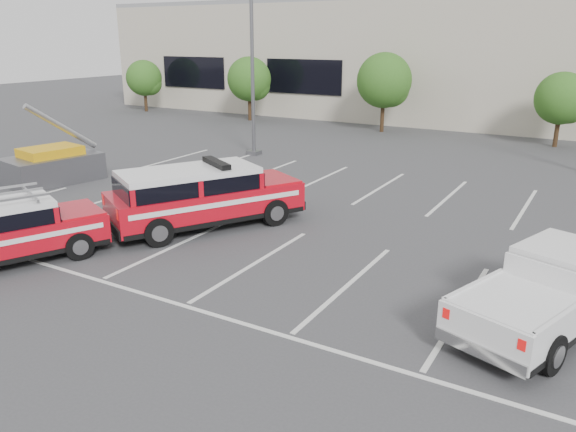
{
  "coord_description": "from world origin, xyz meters",
  "views": [
    {
      "loc": [
        7.71,
        -11.45,
        5.76
      ],
      "look_at": [
        0.33,
        1.19,
        1.05
      ],
      "focal_mm": 35.0,
      "sensor_mm": 36.0,
      "label": 1
    }
  ],
  "objects_px": {
    "white_pickup": "(552,296)",
    "ladder_suv": "(3,236)",
    "tree_mid_right": "(563,100)",
    "light_pole_left": "(252,48)",
    "convention_building": "(505,51)",
    "utility_rig": "(49,166)",
    "tree_left": "(251,81)",
    "fire_chief_suv": "(203,201)",
    "tree_mid_left": "(386,82)",
    "tree_far_left": "(145,79)"
  },
  "relations": [
    {
      "from": "fire_chief_suv",
      "to": "utility_rig",
      "type": "xyz_separation_m",
      "value": [
        -9.09,
        1.33,
        -0.2
      ]
    },
    {
      "from": "tree_far_left",
      "to": "white_pickup",
      "type": "xyz_separation_m",
      "value": [
        32.03,
        -21.68,
        -1.85
      ]
    },
    {
      "from": "convention_building",
      "to": "tree_mid_right",
      "type": "relative_size",
      "value": 15.04
    },
    {
      "from": "tree_far_left",
      "to": "ladder_suv",
      "type": "bearing_deg",
      "value": -52.84
    },
    {
      "from": "light_pole_left",
      "to": "ladder_suv",
      "type": "relative_size",
      "value": 1.97
    },
    {
      "from": "convention_building",
      "to": "tree_mid_left",
      "type": "relative_size",
      "value": 12.38
    },
    {
      "from": "ladder_suv",
      "to": "white_pickup",
      "type": "bearing_deg",
      "value": 39.67
    },
    {
      "from": "white_pickup",
      "to": "utility_rig",
      "type": "relative_size",
      "value": 1.4
    },
    {
      "from": "tree_mid_right",
      "to": "utility_rig",
      "type": "bearing_deg",
      "value": -132.28
    },
    {
      "from": "tree_mid_right",
      "to": "light_pole_left",
      "type": "xyz_separation_m",
      "value": [
        -13.09,
        -10.05,
        2.68
      ]
    },
    {
      "from": "convention_building",
      "to": "ladder_suv",
      "type": "distance_m",
      "value": 35.85
    },
    {
      "from": "tree_far_left",
      "to": "convention_building",
      "type": "bearing_deg",
      "value": 21.37
    },
    {
      "from": "tree_left",
      "to": "utility_rig",
      "type": "relative_size",
      "value": 1.1
    },
    {
      "from": "tree_left",
      "to": "utility_rig",
      "type": "bearing_deg",
      "value": -81.75
    },
    {
      "from": "tree_far_left",
      "to": "tree_mid_left",
      "type": "bearing_deg",
      "value": 0.0
    },
    {
      "from": "light_pole_left",
      "to": "white_pickup",
      "type": "xyz_separation_m",
      "value": [
        15.12,
        -11.63,
        -4.54
      ]
    },
    {
      "from": "tree_left",
      "to": "utility_rig",
      "type": "height_order",
      "value": "tree_left"
    },
    {
      "from": "tree_far_left",
      "to": "fire_chief_suv",
      "type": "relative_size",
      "value": 0.64
    },
    {
      "from": "convention_building",
      "to": "light_pole_left",
      "type": "relative_size",
      "value": 5.86
    },
    {
      "from": "tree_left",
      "to": "convention_building",
      "type": "bearing_deg",
      "value": 33.05
    },
    {
      "from": "tree_far_left",
      "to": "tree_mid_right",
      "type": "height_order",
      "value": "same"
    },
    {
      "from": "convention_building",
      "to": "light_pole_left",
      "type": "distance_m",
      "value": 21.49
    },
    {
      "from": "convention_building",
      "to": "white_pickup",
      "type": "distance_m",
      "value": 32.51
    },
    {
      "from": "tree_far_left",
      "to": "tree_mid_left",
      "type": "relative_size",
      "value": 0.82
    },
    {
      "from": "convention_building",
      "to": "tree_left",
      "type": "height_order",
      "value": "convention_building"
    },
    {
      "from": "light_pole_left",
      "to": "white_pickup",
      "type": "relative_size",
      "value": 1.82
    },
    {
      "from": "white_pickup",
      "to": "ladder_suv",
      "type": "height_order",
      "value": "ladder_suv"
    },
    {
      "from": "tree_mid_left",
      "to": "tree_mid_right",
      "type": "relative_size",
      "value": 1.21
    },
    {
      "from": "fire_chief_suv",
      "to": "convention_building",
      "type": "bearing_deg",
      "value": 113.7
    },
    {
      "from": "tree_mid_right",
      "to": "light_pole_left",
      "type": "relative_size",
      "value": 0.39
    },
    {
      "from": "convention_building",
      "to": "utility_rig",
      "type": "relative_size",
      "value": 14.92
    },
    {
      "from": "tree_left",
      "to": "fire_chief_suv",
      "type": "xyz_separation_m",
      "value": [
        11.84,
        -20.3,
        -1.92
      ]
    },
    {
      "from": "convention_building",
      "to": "tree_mid_left",
      "type": "xyz_separation_m",
      "value": [
        -5.09,
        -9.82,
        -1.68
      ]
    },
    {
      "from": "convention_building",
      "to": "tree_mid_left",
      "type": "height_order",
      "value": "convention_building"
    },
    {
      "from": "tree_mid_left",
      "to": "utility_rig",
      "type": "distance_m",
      "value": 20.45
    },
    {
      "from": "light_pole_left",
      "to": "ladder_suv",
      "type": "distance_m",
      "value": 16.06
    },
    {
      "from": "convention_building",
      "to": "utility_rig",
      "type": "height_order",
      "value": "convention_building"
    },
    {
      "from": "light_pole_left",
      "to": "white_pickup",
      "type": "height_order",
      "value": "light_pole_left"
    },
    {
      "from": "tree_far_left",
      "to": "tree_mid_right",
      "type": "distance_m",
      "value": 30.0
    },
    {
      "from": "tree_far_left",
      "to": "light_pole_left",
      "type": "xyz_separation_m",
      "value": [
        16.91,
        -10.05,
        2.68
      ]
    },
    {
      "from": "tree_mid_left",
      "to": "tree_far_left",
      "type": "bearing_deg",
      "value": -180.0
    },
    {
      "from": "tree_far_left",
      "to": "white_pickup",
      "type": "distance_m",
      "value": 38.72
    },
    {
      "from": "fire_chief_suv",
      "to": "tree_mid_right",
      "type": "bearing_deg",
      "value": 97.97
    },
    {
      "from": "convention_building",
      "to": "tree_mid_right",
      "type": "xyz_separation_m",
      "value": [
        4.91,
        -9.82,
        -2.22
      ]
    },
    {
      "from": "convention_building",
      "to": "light_pole_left",
      "type": "height_order",
      "value": "convention_building"
    },
    {
      "from": "tree_left",
      "to": "white_pickup",
      "type": "xyz_separation_m",
      "value": [
        22.03,
        -21.68,
        -2.12
      ]
    },
    {
      "from": "convention_building",
      "to": "fire_chief_suv",
      "type": "relative_size",
      "value": 9.68
    },
    {
      "from": "tree_mid_left",
      "to": "white_pickup",
      "type": "relative_size",
      "value": 0.86
    },
    {
      "from": "tree_left",
      "to": "ladder_suv",
      "type": "relative_size",
      "value": 0.85
    },
    {
      "from": "ladder_suv",
      "to": "tree_left",
      "type": "bearing_deg",
      "value": 133.79
    }
  ]
}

